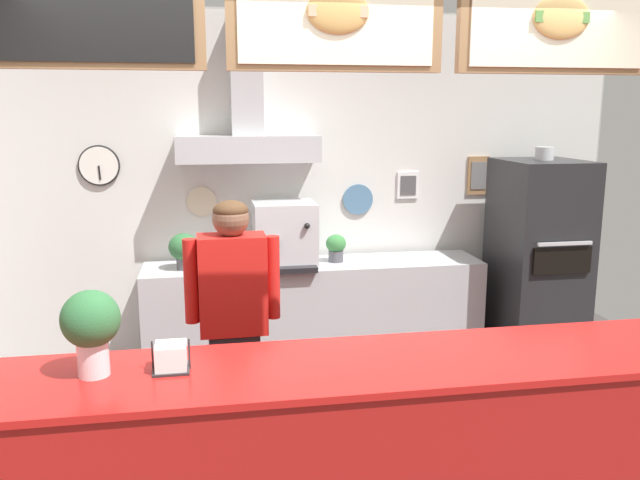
# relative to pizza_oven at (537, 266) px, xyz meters

# --- Properties ---
(back_wall_assembly) EXTENTS (5.63, 2.57, 2.83)m
(back_wall_assembly) POSITION_rel_pizza_oven_xyz_m (-2.02, 0.43, 0.66)
(back_wall_assembly) COLOR #9E9E99
(back_wall_assembly) RESTS_ON ground_plane
(service_counter) EXTENTS (4.91, 0.62, 1.05)m
(service_counter) POSITION_rel_pizza_oven_xyz_m (-2.01, -2.17, -0.32)
(service_counter) COLOR #B21916
(service_counter) RESTS_ON ground_plane
(back_prep_counter) EXTENTS (2.62, 0.53, 0.90)m
(back_prep_counter) POSITION_rel_pizza_oven_xyz_m (-1.76, 0.19, -0.40)
(back_prep_counter) COLOR #B7BABF
(back_prep_counter) RESTS_ON ground_plane
(pizza_oven) EXTENTS (0.61, 0.74, 1.79)m
(pizza_oven) POSITION_rel_pizza_oven_xyz_m (0.00, 0.00, 0.00)
(pizza_oven) COLOR #232326
(pizza_oven) RESTS_ON ground_plane
(shop_worker) EXTENTS (0.54, 0.23, 1.58)m
(shop_worker) POSITION_rel_pizza_oven_xyz_m (-2.44, -1.04, 0.01)
(shop_worker) COLOR #232328
(shop_worker) RESTS_ON ground_plane
(espresso_machine) EXTENTS (0.47, 0.50, 0.48)m
(espresso_machine) POSITION_rel_pizza_oven_xyz_m (-2.00, 0.17, 0.29)
(espresso_machine) COLOR silver
(espresso_machine) RESTS_ON back_prep_counter
(potted_sage) EXTENTS (0.22, 0.22, 0.27)m
(potted_sage) POSITION_rel_pizza_oven_xyz_m (-2.75, 0.16, 0.21)
(potted_sage) COLOR #4C4C51
(potted_sage) RESTS_ON back_prep_counter
(potted_basil) EXTENTS (0.16, 0.16, 0.22)m
(potted_basil) POSITION_rel_pizza_oven_xyz_m (-1.59, 0.21, 0.17)
(potted_basil) COLOR #4C4C51
(potted_basil) RESTS_ON back_prep_counter
(napkin_holder) EXTENTS (0.15, 0.14, 0.13)m
(napkin_holder) POSITION_rel_pizza_oven_xyz_m (-2.73, -2.13, 0.25)
(napkin_holder) COLOR #262628
(napkin_holder) RESTS_ON service_counter
(basil_vase) EXTENTS (0.23, 0.23, 0.34)m
(basil_vase) POSITION_rel_pizza_oven_xyz_m (-3.02, -2.13, 0.40)
(basil_vase) COLOR silver
(basil_vase) RESTS_ON service_counter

